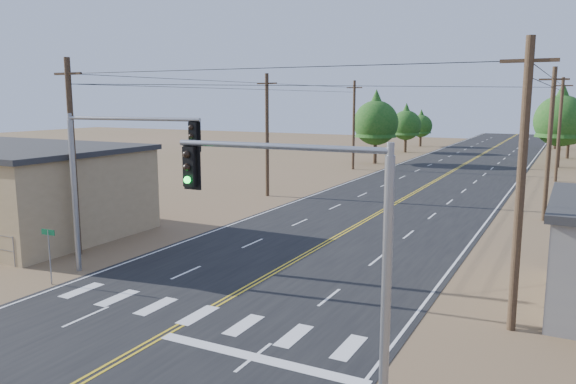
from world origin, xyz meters
The scene contains 16 objects.
road centered at (0.00, 30.00, 0.01)m, with size 15.00×200.00×0.02m, color black.
utility_pole_left_near centered at (-10.50, 12.00, 5.12)m, with size 1.80×0.30×10.00m.
utility_pole_left_mid centered at (-10.50, 32.00, 5.12)m, with size 1.80×0.30×10.00m.
utility_pole_left_far centered at (-10.50, 52.00, 5.12)m, with size 1.80×0.30×10.00m.
utility_pole_right_near centered at (10.50, 12.00, 5.12)m, with size 1.80×0.30×10.00m.
utility_pole_right_mid centered at (10.50, 32.00, 5.12)m, with size 1.80×0.30×10.00m.
utility_pole_right_far centered at (10.50, 52.00, 5.12)m, with size 1.80×0.30×10.00m.
signal_mast_left centered at (-6.31, 10.18, 5.02)m, with size 6.85×0.88×7.34m.
signal_mast_right centered at (6.74, 3.95, 4.75)m, with size 5.79×0.53×7.03m.
street_sign centered at (-7.80, 8.00, 1.65)m, with size 0.73×0.08×2.46m.
tree_left_near centered at (-10.11, 58.65, 5.60)m, with size 5.49×5.49×9.16m.
tree_left_mid centered at (-10.80, 74.89, 4.51)m, with size 4.43×4.43×7.38m.
tree_left_far centered at (-11.42, 86.47, 3.82)m, with size 3.75×3.75×6.25m.
tree_right_near centered at (10.25, 64.60, 6.06)m, with size 5.94×5.94×9.90m.
tree_right_mid centered at (11.08, 76.39, 4.42)m, with size 4.34×4.34×7.23m.
tree_right_far centered at (9.00, 91.81, 5.28)m, with size 5.18×5.18×8.63m.
Camera 1 is at (12.06, -8.10, 7.98)m, focal length 35.00 mm.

